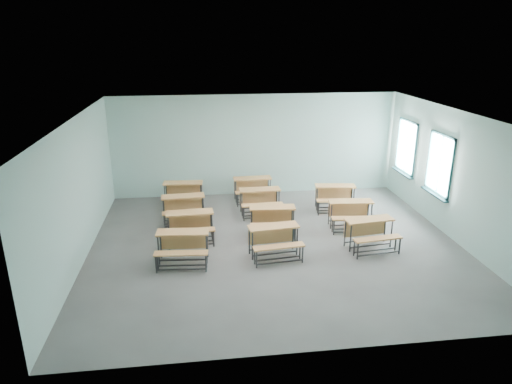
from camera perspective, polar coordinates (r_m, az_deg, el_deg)
The scene contains 12 objects.
room at distance 10.76m, azimuth 3.04°, elevation 1.10°, with size 9.04×8.04×3.24m.
desk_unit_r0c0 at distance 10.41m, azimuth -9.16°, elevation -6.32°, with size 1.23×0.88×0.73m.
desk_unit_r0c1 at distance 10.58m, azimuth 2.33°, elevation -5.65°, with size 1.25×0.91×0.73m.
desk_unit_r0c2 at distance 11.30m, azimuth 14.15°, elevation -4.59°, with size 1.26×0.92×0.73m.
desk_unit_r1c0 at distance 11.49m, azimuth -8.23°, elevation -3.77°, with size 1.21×0.84×0.73m.
desk_unit_r1c1 at distance 11.72m, azimuth 2.08°, elevation -3.12°, with size 1.23×0.88×0.73m.
desk_unit_r1c2 at distance 12.38m, azimuth 11.81°, elevation -2.29°, with size 1.24×0.89×0.73m.
desk_unit_r2c0 at distance 12.66m, azimuth -9.05°, elevation -1.63°, with size 1.22×0.86×0.73m.
desk_unit_r2c1 at distance 13.05m, azimuth 0.54°, elevation -0.75°, with size 1.19×0.82×0.73m.
desk_unit_r2c2 at distance 13.56m, azimuth 9.90°, elevation -0.27°, with size 1.27×0.94×0.73m.
desk_unit_r3c0 at distance 13.82m, azimuth -9.12°, elevation 0.15°, with size 1.22×0.87×0.73m.
desk_unit_r3c1 at distance 14.08m, azimuth -0.39°, elevation 0.76°, with size 1.19×0.82×0.73m.
Camera 1 is at (-1.79, -10.04, 4.91)m, focal length 32.00 mm.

